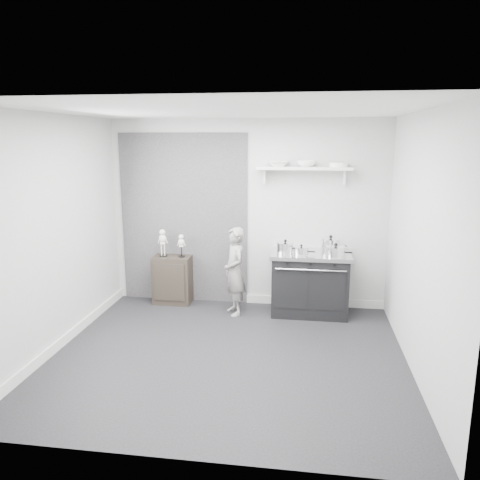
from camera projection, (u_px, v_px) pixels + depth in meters
name	position (u px, v px, depth m)	size (l,w,h in m)	color
ground	(227.00, 355.00, 5.33)	(4.00, 4.00, 0.00)	black
room_shell	(221.00, 211.00, 5.14)	(4.02, 3.62, 2.71)	#B1B1AE
wall_shelf	(304.00, 169.00, 6.41)	(1.30, 0.26, 0.24)	silver
stove	(310.00, 283.00, 6.53)	(1.09, 0.68, 0.88)	black
side_cabinet	(173.00, 280.00, 6.96)	(0.55, 0.32, 0.72)	black
child	(235.00, 271.00, 6.47)	(0.45, 0.30, 1.24)	gray
pot_front_left	(285.00, 248.00, 6.41)	(0.32, 0.24, 0.19)	silver
pot_back_right	(330.00, 245.00, 6.47)	(0.36, 0.27, 0.24)	silver
pot_front_right	(336.00, 251.00, 6.21)	(0.35, 0.26, 0.19)	silver
pot_front_center	(301.00, 251.00, 6.31)	(0.28, 0.20, 0.15)	silver
skeleton_full	(163.00, 241.00, 6.85)	(0.13, 0.08, 0.47)	beige
skeleton_torso	(181.00, 244.00, 6.82)	(0.11, 0.07, 0.38)	beige
bowl_large	(278.00, 164.00, 6.44)	(0.30, 0.30, 0.07)	white
bowl_small	(306.00, 164.00, 6.39)	(0.26, 0.26, 0.08)	white
plate_stack	(339.00, 165.00, 6.33)	(0.26, 0.26, 0.06)	white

